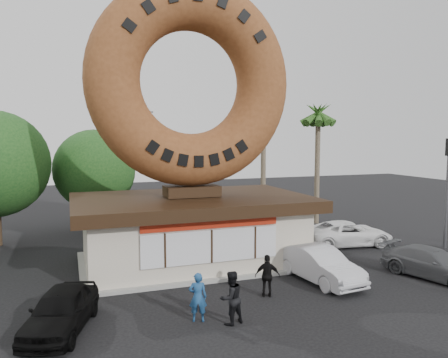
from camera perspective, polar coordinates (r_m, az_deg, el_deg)
ground at (r=16.52m, az=1.65°, el=-16.38°), size 90.00×90.00×0.00m
donut_shop at (r=21.47m, az=-4.19°, el=-6.30°), size 11.20×7.20×3.80m
giant_donut at (r=21.18m, az=-4.34°, el=12.43°), size 9.82×2.50×9.82m
tree_mid at (r=29.39m, az=-16.54°, el=1.14°), size 5.20×5.20×6.63m
palm_near at (r=31.23m, az=5.22°, el=9.66°), size 2.60×2.60×9.75m
palm_far at (r=31.52m, az=12.21°, el=7.83°), size 2.60×2.60×8.75m
street_lamp at (r=30.54m, az=-12.64°, el=2.26°), size 2.11×0.20×8.00m
traffic_signal at (r=26.88m, az=27.22°, el=0.03°), size 0.30×0.38×6.07m
person_left at (r=15.12m, az=-3.44°, el=-15.13°), size 0.70×0.56×1.67m
person_center at (r=14.87m, az=0.91°, el=-15.24°), size 1.03×0.91×1.78m
person_right at (r=17.30m, az=5.70°, el=-12.48°), size 1.05×0.74×1.65m
car_black at (r=15.36m, az=-20.51°, el=-15.73°), size 2.81×4.34×1.37m
car_silver at (r=19.43m, az=12.36°, el=-10.84°), size 2.06×4.57×1.46m
car_grey at (r=21.50m, az=25.60°, el=-9.89°), size 3.13×4.78×1.29m
car_white at (r=25.95m, az=15.87°, el=-6.84°), size 5.25×2.93×1.39m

